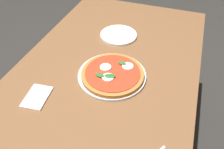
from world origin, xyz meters
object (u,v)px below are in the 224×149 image
at_px(pizza, 113,74).
at_px(plate_white, 119,35).
at_px(serving_tray, 112,75).
at_px(napkin, 37,97).
at_px(dining_table, 107,82).

relative_size(pizza, plate_white, 1.37).
bearing_deg(pizza, plate_white, -166.50).
bearing_deg(serving_tray, napkin, -48.10).
relative_size(pizza, napkin, 2.17).
height_order(plate_white, napkin, plate_white).
distance_m(pizza, napkin, 0.34).
relative_size(dining_table, serving_tray, 4.57).
bearing_deg(dining_table, serving_tray, 40.99).
bearing_deg(serving_tray, plate_white, -167.13).
xyz_separation_m(pizza, plate_white, (-0.33, -0.08, -0.02)).
bearing_deg(pizza, napkin, -49.71).
bearing_deg(dining_table, plate_white, -173.67).
bearing_deg(serving_tray, dining_table, -139.01).
xyz_separation_m(serving_tray, pizza, (0.01, 0.01, 0.02)).
height_order(serving_tray, napkin, serving_tray).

